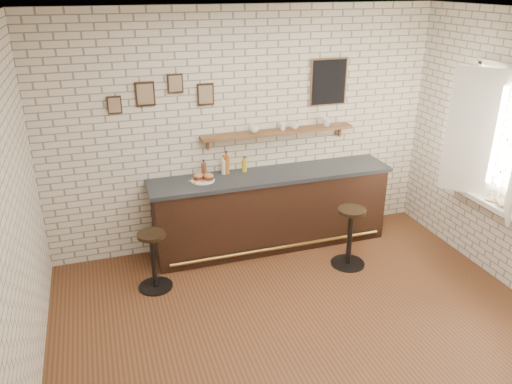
% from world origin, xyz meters
% --- Properties ---
extents(ground, '(5.00, 5.00, 0.00)m').
position_xyz_m(ground, '(0.00, 0.00, 0.00)').
color(ground, brown).
rests_on(ground, ground).
extents(bar_counter, '(3.10, 0.65, 1.01)m').
position_xyz_m(bar_counter, '(0.25, 1.70, 0.51)').
color(bar_counter, black).
rests_on(bar_counter, ground).
extents(sandwich_plate, '(0.28, 0.28, 0.01)m').
position_xyz_m(sandwich_plate, '(-0.63, 1.72, 1.02)').
color(sandwich_plate, white).
rests_on(sandwich_plate, bar_counter).
extents(ciabatta_sandwich, '(0.27, 0.20, 0.08)m').
position_xyz_m(ciabatta_sandwich, '(-0.62, 1.72, 1.06)').
color(ciabatta_sandwich, tan).
rests_on(ciabatta_sandwich, sandwich_plate).
extents(potato_chips, '(0.27, 0.20, 0.00)m').
position_xyz_m(potato_chips, '(-0.65, 1.72, 1.02)').
color(potato_chips, '#C88D46').
rests_on(potato_chips, sandwich_plate).
extents(bitters_bottle_brown, '(0.07, 0.07, 0.21)m').
position_xyz_m(bitters_bottle_brown, '(-0.58, 1.88, 1.10)').
color(bitters_bottle_brown, brown).
rests_on(bitters_bottle_brown, bar_counter).
extents(bitters_bottle_white, '(0.06, 0.06, 0.24)m').
position_xyz_m(bitters_bottle_white, '(-0.33, 1.88, 1.11)').
color(bitters_bottle_white, silver).
rests_on(bitters_bottle_white, bar_counter).
extents(bitters_bottle_amber, '(0.07, 0.07, 0.29)m').
position_xyz_m(bitters_bottle_amber, '(-0.29, 1.88, 1.13)').
color(bitters_bottle_amber, '#A3571A').
rests_on(bitters_bottle_amber, bar_counter).
extents(condiment_bottle_yellow, '(0.06, 0.06, 0.20)m').
position_xyz_m(condiment_bottle_yellow, '(-0.06, 1.88, 1.09)').
color(condiment_bottle_yellow, gold).
rests_on(condiment_bottle_yellow, bar_counter).
extents(bar_stool_left, '(0.39, 0.39, 0.69)m').
position_xyz_m(bar_stool_left, '(-1.35, 1.17, 0.37)').
color(bar_stool_left, black).
rests_on(bar_stool_left, ground).
extents(bar_stool_right, '(0.42, 0.42, 0.75)m').
position_xyz_m(bar_stool_right, '(0.98, 0.93, 0.40)').
color(bar_stool_right, black).
rests_on(bar_stool_right, ground).
extents(wall_shelf, '(2.00, 0.18, 0.18)m').
position_xyz_m(wall_shelf, '(0.40, 1.90, 1.48)').
color(wall_shelf, brown).
rests_on(wall_shelf, ground).
extents(shelf_cup_a, '(0.15, 0.15, 0.10)m').
position_xyz_m(shelf_cup_a, '(0.08, 1.90, 1.55)').
color(shelf_cup_a, white).
rests_on(shelf_cup_a, wall_shelf).
extents(shelf_cup_b, '(0.14, 0.14, 0.09)m').
position_xyz_m(shelf_cup_b, '(0.46, 1.90, 1.55)').
color(shelf_cup_b, white).
rests_on(shelf_cup_b, wall_shelf).
extents(shelf_cup_c, '(0.11, 0.11, 0.09)m').
position_xyz_m(shelf_cup_c, '(0.62, 1.90, 1.54)').
color(shelf_cup_c, white).
rests_on(shelf_cup_c, wall_shelf).
extents(shelf_cup_d, '(0.12, 0.12, 0.10)m').
position_xyz_m(shelf_cup_d, '(1.07, 1.90, 1.55)').
color(shelf_cup_d, white).
rests_on(shelf_cup_d, wall_shelf).
extents(back_wall_decor, '(2.96, 0.02, 0.56)m').
position_xyz_m(back_wall_decor, '(0.23, 1.98, 2.05)').
color(back_wall_decor, black).
rests_on(back_wall_decor, ground).
extents(window_sill, '(0.20, 1.35, 0.06)m').
position_xyz_m(window_sill, '(2.40, 0.30, 0.90)').
color(window_sill, white).
rests_on(window_sill, ground).
extents(casement_window, '(0.40, 1.30, 1.56)m').
position_xyz_m(casement_window, '(2.36, 0.30, 1.65)').
color(casement_window, white).
rests_on(casement_window, ground).
extents(book_lower, '(0.23, 0.26, 0.02)m').
position_xyz_m(book_lower, '(2.38, 0.23, 0.94)').
color(book_lower, tan).
rests_on(book_lower, window_sill).
extents(book_upper, '(0.22, 0.25, 0.02)m').
position_xyz_m(book_upper, '(2.38, 0.20, 0.96)').
color(book_upper, tan).
rests_on(book_upper, book_lower).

